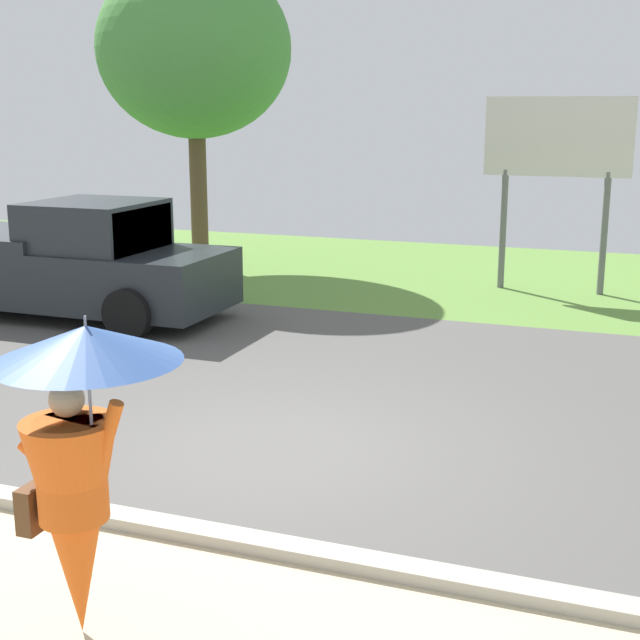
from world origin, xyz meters
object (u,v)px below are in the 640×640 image
at_px(roadside_billboard, 557,151).
at_px(tree_center_back, 194,50).
at_px(monk_pedestrian, 78,466).
at_px(pickup_truck, 72,263).

relative_size(roadside_billboard, tree_center_back, 0.56).
relative_size(monk_pedestrian, tree_center_back, 0.34).
bearing_deg(monk_pedestrian, roadside_billboard, 78.15).
distance_m(monk_pedestrian, tree_center_back, 14.25).
bearing_deg(tree_center_back, monk_pedestrian, -65.08).
xyz_separation_m(monk_pedestrian, tree_center_back, (-5.84, 12.58, 3.28)).
xyz_separation_m(pickup_truck, roadside_billboard, (7.03, 4.78, 1.68)).
bearing_deg(pickup_truck, roadside_billboard, 26.40).
height_order(monk_pedestrian, roadside_billboard, roadside_billboard).
bearing_deg(monk_pedestrian, tree_center_back, 109.96).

